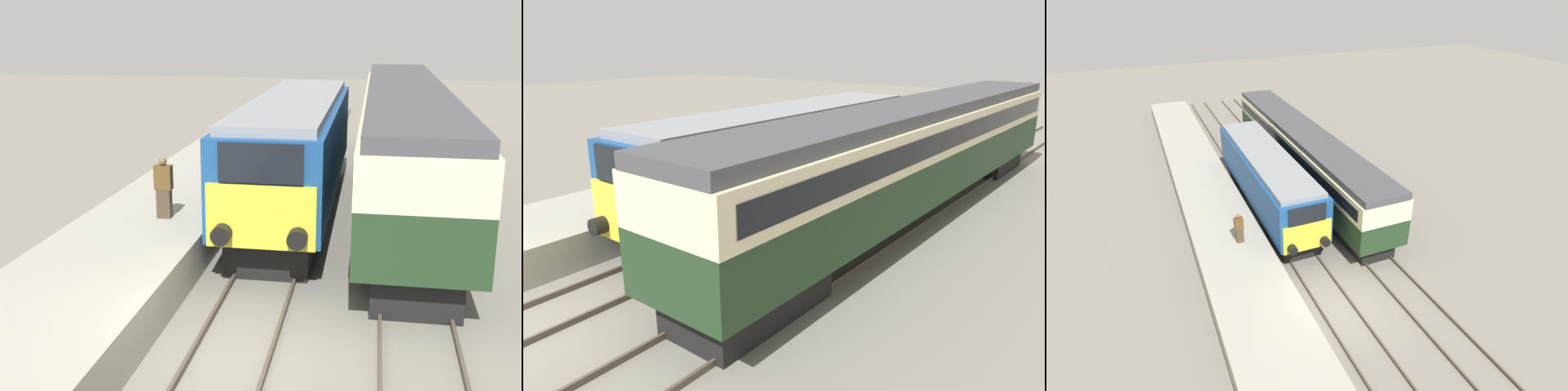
% 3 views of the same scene
% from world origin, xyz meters
% --- Properties ---
extents(ground_plane, '(120.00, 120.00, 0.00)m').
position_xyz_m(ground_plane, '(0.00, 0.00, 0.00)').
color(ground_plane, slate).
extents(platform_left, '(3.50, 50.00, 1.02)m').
position_xyz_m(platform_left, '(-3.30, 8.00, 0.51)').
color(platform_left, '#9E998C').
rests_on(platform_left, ground_plane).
extents(rails_near_track, '(1.51, 60.00, 0.14)m').
position_xyz_m(rails_near_track, '(0.00, 5.00, 0.07)').
color(rails_near_track, '#4C4238').
rests_on(rails_near_track, ground_plane).
extents(rails_far_track, '(1.50, 60.00, 0.14)m').
position_xyz_m(rails_far_track, '(3.40, 5.00, 0.07)').
color(rails_far_track, '#4C4238').
rests_on(rails_far_track, ground_plane).
extents(locomotive, '(2.70, 12.81, 3.69)m').
position_xyz_m(locomotive, '(0.00, 9.66, 2.05)').
color(locomotive, black).
rests_on(locomotive, ground_plane).
extents(passenger_carriage, '(2.75, 21.06, 3.88)m').
position_xyz_m(passenger_carriage, '(3.40, 12.47, 2.37)').
color(passenger_carriage, black).
rests_on(passenger_carriage, ground_plane).
extents(person_on_platform, '(0.44, 0.26, 1.59)m').
position_xyz_m(person_on_platform, '(-2.85, 5.35, 1.80)').
color(person_on_platform, '#473828').
rests_on(person_on_platform, platform_left).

